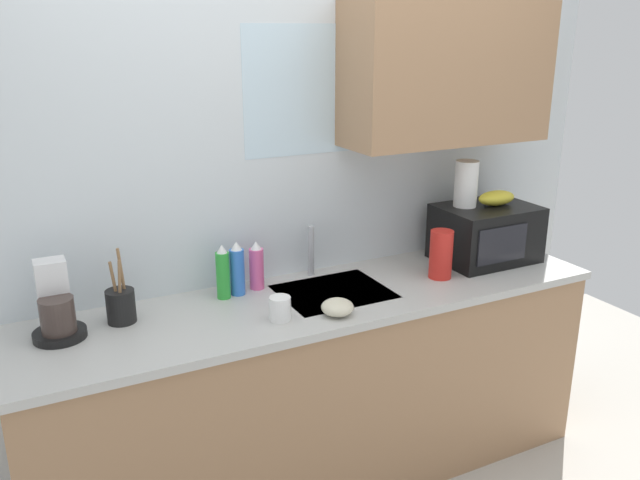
% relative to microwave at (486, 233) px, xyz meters
% --- Properties ---
extents(kitchen_wall_assembly, '(3.29, 0.42, 2.50)m').
position_rel_microwave_xyz_m(kitchen_wall_assembly, '(-0.79, 0.26, 0.32)').
color(kitchen_wall_assembly, silver).
rests_on(kitchen_wall_assembly, ground).
extents(counter_unit, '(2.52, 0.63, 0.90)m').
position_rel_microwave_xyz_m(counter_unit, '(-0.92, -0.05, -0.58)').
color(counter_unit, '#9E7551').
rests_on(counter_unit, ground).
extents(sink_faucet, '(0.03, 0.03, 0.23)m').
position_rel_microwave_xyz_m(sink_faucet, '(-0.85, 0.19, -0.02)').
color(sink_faucet, '#B2B5BA').
rests_on(sink_faucet, counter_unit).
extents(microwave, '(0.46, 0.35, 0.27)m').
position_rel_microwave_xyz_m(microwave, '(0.00, 0.00, 0.00)').
color(microwave, black).
rests_on(microwave, counter_unit).
extents(banana_bunch, '(0.20, 0.11, 0.07)m').
position_rel_microwave_xyz_m(banana_bunch, '(0.05, 0.00, 0.17)').
color(banana_bunch, gold).
rests_on(banana_bunch, microwave).
extents(paper_towel_roll, '(0.11, 0.11, 0.22)m').
position_rel_microwave_xyz_m(paper_towel_roll, '(-0.10, 0.05, 0.24)').
color(paper_towel_roll, white).
rests_on(paper_towel_roll, microwave).
extents(coffee_maker, '(0.19, 0.21, 0.28)m').
position_rel_microwave_xyz_m(coffee_maker, '(-1.95, 0.06, -0.03)').
color(coffee_maker, black).
rests_on(coffee_maker, counter_unit).
extents(dish_soap_bottle_pink, '(0.06, 0.06, 0.22)m').
position_rel_microwave_xyz_m(dish_soap_bottle_pink, '(-1.13, 0.16, -0.03)').
color(dish_soap_bottle_pink, '#E55999').
rests_on(dish_soap_bottle_pink, counter_unit).
extents(dish_soap_bottle_blue, '(0.06, 0.06, 0.23)m').
position_rel_microwave_xyz_m(dish_soap_bottle_blue, '(-1.23, 0.13, -0.02)').
color(dish_soap_bottle_blue, blue).
rests_on(dish_soap_bottle_blue, counter_unit).
extents(dish_soap_bottle_green, '(0.06, 0.06, 0.24)m').
position_rel_microwave_xyz_m(dish_soap_bottle_green, '(-1.29, 0.12, -0.02)').
color(dish_soap_bottle_green, green).
rests_on(dish_soap_bottle_green, counter_unit).
extents(cereal_canister, '(0.10, 0.10, 0.22)m').
position_rel_microwave_xyz_m(cereal_canister, '(-0.34, -0.10, -0.02)').
color(cereal_canister, red).
rests_on(cereal_canister, counter_unit).
extents(mug_white, '(0.08, 0.08, 0.09)m').
position_rel_microwave_xyz_m(mug_white, '(-1.17, -0.19, -0.09)').
color(mug_white, white).
rests_on(mug_white, counter_unit).
extents(utensil_crock, '(0.11, 0.11, 0.29)m').
position_rel_microwave_xyz_m(utensil_crock, '(-1.72, 0.07, -0.06)').
color(utensil_crock, black).
rests_on(utensil_crock, counter_unit).
extents(small_bowl, '(0.13, 0.13, 0.06)m').
position_rel_microwave_xyz_m(small_bowl, '(-0.95, -0.25, -0.10)').
color(small_bowl, beige).
rests_on(small_bowl, counter_unit).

